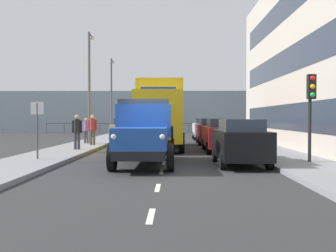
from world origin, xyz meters
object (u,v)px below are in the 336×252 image
Objects in this scene: car_silver_oppositeside_0 at (127,131)px; car_grey_oppositeside_1 at (136,128)px; pedestrian_with_bag at (86,128)px; lamp_post_promenade at (90,78)px; lorry_cargo_yellow at (161,112)px; car_white_kerbside_3 at (204,128)px; car_navy_oppositeside_2 at (143,126)px; pedestrian_by_lamp at (77,129)px; traffic_light_near at (311,99)px; street_sign at (37,120)px; car_maroon_kerbside_2 at (211,131)px; pedestrian_near_railing at (93,127)px; lamp_post_far at (112,90)px; car_red_kerbside_1 at (221,135)px; car_black_kerbside_near at (240,141)px; truck_vintage_blue at (144,134)px.

car_silver_oppositeside_0 is 6.37m from car_grey_oppositeside_1.
car_silver_oppositeside_0 is 2.50× the size of pedestrian_with_bag.
lorry_cargo_yellow is at bearing 154.10° from lamp_post_promenade.
car_white_kerbside_3 is (-3.22, -9.16, -1.18)m from lorry_cargo_yellow.
pedestrian_by_lamp is (1.73, 19.14, 0.30)m from car_navy_oppositeside_2.
traffic_light_near is 10.47m from street_sign.
lorry_cargo_yellow is 4.63× the size of pedestrian_by_lamp.
pedestrian_by_lamp is (7.43, 6.01, 0.30)m from car_maroon_kerbside_2.
lorry_cargo_yellow is 10.86m from car_grey_oppositeside_1.
traffic_light_near is at bearing 139.11° from pedestrian_near_railing.
pedestrian_near_railing is 3.42m from lamp_post_promenade.
lorry_cargo_yellow is 2.03× the size of car_silver_oppositeside_0.
traffic_light_near is (-8.25, 24.51, 1.58)m from car_navy_oppositeside_2.
car_navy_oppositeside_2 is 6.35m from lamp_post_far.
pedestrian_with_bag is at bearing 38.16° from car_silver_oppositeside_0.
pedestrian_near_railing reaches higher than pedestrian_by_lamp.
car_silver_oppositeside_0 is at bearing 41.41° from car_white_kerbside_3.
lamp_post_promenade reaches higher than lamp_post_far.
pedestrian_near_railing is 0.79× the size of street_sign.
car_grey_oppositeside_1 is at bearing 149.99° from lamp_post_far.
pedestrian_near_railing is 1.10× the size of pedestrian_with_bag.
pedestrian_by_lamp reaches higher than car_red_kerbside_1.
car_black_kerbside_near is 2.23× the size of pedestrian_near_railing.
pedestrian_near_railing is (7.32, -8.44, 0.31)m from car_black_kerbside_near.
lamp_post_promenade reaches higher than car_silver_oppositeside_0.
car_silver_oppositeside_0 is at bearing -64.18° from car_black_kerbside_near.
truck_vintage_blue is 11.41m from lamp_post_promenade.
car_maroon_kerbside_2 is 1.24× the size of traffic_light_near.
street_sign is at bearing 63.90° from car_white_kerbside_3.
car_red_kerbside_1 is 19.61m from car_navy_oppositeside_2.
pedestrian_by_lamp reaches higher than car_grey_oppositeside_1.
car_maroon_kerbside_2 and car_white_kerbside_3 have the same top height.
traffic_light_near is 0.47× the size of lamp_post_far.
car_white_kerbside_3 is 9.07m from lamp_post_far.
pedestrian_by_lamp is 0.55× the size of traffic_light_near.
street_sign is (0.52, 7.65, 0.48)m from pedestrian_near_railing.
car_grey_oppositeside_1 is 0.63× the size of lamp_post_far.
lorry_cargo_yellow is at bearing -92.19° from truck_vintage_blue.
truck_vintage_blue is 1.41× the size of car_white_kerbside_3.
lamp_post_promenade is (7.79, 1.41, 3.39)m from car_maroon_kerbside_2.
car_navy_oppositeside_2 is (5.69, -18.76, -0.00)m from car_red_kerbside_1.
car_navy_oppositeside_2 is 1.34× the size of traffic_light_near.
street_sign is (7.84, 16.01, 0.79)m from car_white_kerbside_3.
pedestrian_with_bag is at bearing 9.41° from car_maroon_kerbside_2.
lorry_cargo_yellow is at bearing 120.84° from car_silver_oppositeside_0.
truck_vintage_blue is 11.15m from pedestrian_with_bag.
pedestrian_by_lamp is 1.10× the size of pedestrian_with_bag.
truck_vintage_blue is at bearing 72.99° from car_maroon_kerbside_2.
car_white_kerbside_3 and car_navy_oppositeside_2 have the same top height.
lorry_cargo_yellow is 4.96m from car_silver_oppositeside_0.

